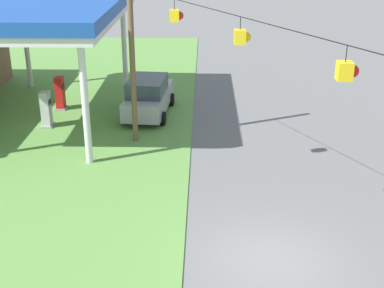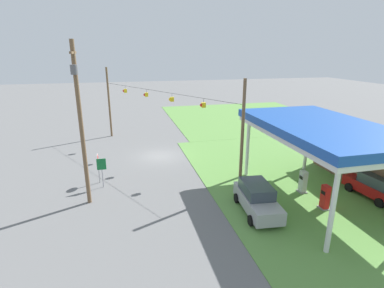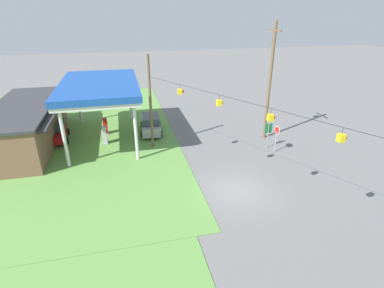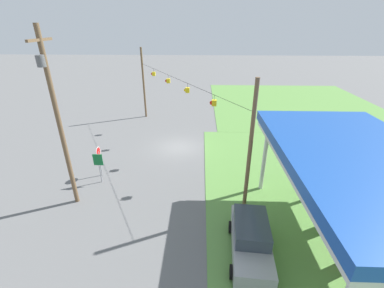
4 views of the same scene
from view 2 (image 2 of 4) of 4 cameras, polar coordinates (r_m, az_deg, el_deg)
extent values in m
plane|color=slate|center=(30.95, -6.01, -2.31)|extent=(160.00, 160.00, 0.00)
cube|color=#5B8E42|center=(50.11, 9.92, 5.16)|extent=(24.00, 24.00, 0.04)
cube|color=silver|center=(22.00, 23.33, 1.87)|extent=(11.91, 6.85, 0.35)
cube|color=#19479E|center=(21.89, 23.47, 3.00)|extent=(12.11, 7.05, 0.55)
cylinder|color=silver|center=(25.74, 10.55, -0.91)|extent=(0.28, 0.28, 4.84)
cylinder|color=silver|center=(17.32, 25.13, -11.68)|extent=(0.28, 0.28, 4.84)
cylinder|color=silver|center=(28.45, 21.03, -0.04)|extent=(0.28, 0.28, 4.84)
cube|color=#333338|center=(24.87, 31.42, -1.59)|extent=(12.60, 0.70, 0.20)
cube|color=gray|center=(24.63, 20.19, -8.50)|extent=(0.71, 0.56, 0.12)
cube|color=silver|center=(24.28, 20.40, -6.65)|extent=(0.55, 0.40, 1.62)
cube|color=black|center=(24.04, 20.05, -6.01)|extent=(0.39, 0.03, 0.24)
cube|color=gray|center=(22.78, 23.76, -11.11)|extent=(0.71, 0.56, 0.12)
cube|color=red|center=(22.40, 24.03, -9.14)|extent=(0.55, 0.40, 1.62)
cube|color=black|center=(22.14, 23.69, -8.48)|extent=(0.39, 0.03, 0.24)
cube|color=#9E9EA3|center=(20.66, 12.32, -10.69)|extent=(4.95, 2.23, 0.88)
cube|color=#333D47|center=(20.54, 12.17, -8.33)|extent=(2.78, 1.91, 0.74)
cylinder|color=black|center=(20.03, 16.37, -13.41)|extent=(0.70, 0.27, 0.68)
cylinder|color=black|center=(19.36, 11.14, -14.15)|extent=(0.70, 0.27, 0.68)
cylinder|color=black|center=(22.41, 13.17, -9.68)|extent=(0.70, 0.27, 0.68)
cylinder|color=black|center=(21.81, 8.48, -10.18)|extent=(0.70, 0.27, 0.68)
cube|color=#AD1414|center=(25.89, 31.38, -7.20)|extent=(4.37, 2.25, 0.75)
cube|color=#333D47|center=(25.47, 32.07, -5.86)|extent=(2.47, 1.92, 0.75)
cylinder|color=black|center=(26.11, 27.75, -7.33)|extent=(0.70, 0.29, 0.68)
cylinder|color=black|center=(27.46, 30.49, -6.58)|extent=(0.70, 0.29, 0.68)
cylinder|color=black|center=(24.62, 32.11, -9.50)|extent=(0.70, 0.29, 0.68)
cylinder|color=#99999E|center=(25.51, -17.32, -4.87)|extent=(0.08, 0.08, 2.10)
cylinder|color=white|center=(25.15, -17.53, -2.65)|extent=(0.80, 0.03, 0.80)
cylinder|color=red|center=(25.15, -17.53, -2.65)|extent=(0.70, 0.03, 0.70)
cylinder|color=gray|center=(24.56, -16.72, -5.31)|extent=(0.07, 0.07, 2.40)
cube|color=#146B33|center=(24.25, -16.88, -3.71)|extent=(0.04, 0.70, 0.90)
cylinder|color=brown|center=(21.09, -20.33, 3.02)|extent=(0.28, 0.28, 11.04)
cube|color=brown|center=(20.53, -21.75, 15.88)|extent=(2.20, 0.14, 0.14)
cylinder|color=#59595B|center=(20.22, -21.55, 13.05)|extent=(0.44, 0.44, 0.60)
cylinder|color=brown|center=(38.51, -15.51, 7.59)|extent=(0.24, 0.24, 8.51)
cylinder|color=brown|center=(22.51, 9.55, 1.39)|extent=(0.24, 0.24, 8.51)
cylinder|color=black|center=(29.40, -6.41, 9.97)|extent=(18.12, 10.02, 0.02)
cylinder|color=black|center=(34.60, -12.59, 10.47)|extent=(0.02, 0.02, 0.35)
cube|color=yellow|center=(34.64, -12.55, 9.86)|extent=(0.32, 0.32, 0.40)
sphere|color=red|center=(34.64, -12.84, 9.84)|extent=(0.28, 0.28, 0.28)
cylinder|color=black|center=(31.11, -8.69, 9.96)|extent=(0.02, 0.02, 0.35)
cube|color=yellow|center=(31.16, -8.66, 9.27)|extent=(0.32, 0.32, 0.40)
sphere|color=red|center=(31.14, -8.97, 9.26)|extent=(0.28, 0.28, 0.28)
cylinder|color=black|center=(27.79, -3.85, 9.26)|extent=(0.02, 0.02, 0.35)
cube|color=yellow|center=(27.85, -3.83, 8.49)|extent=(0.32, 0.32, 0.40)
sphere|color=yellow|center=(27.82, -4.18, 8.48)|extent=(0.28, 0.28, 0.28)
cylinder|color=black|center=(24.73, 2.22, 8.28)|extent=(0.02, 0.02, 0.35)
cube|color=yellow|center=(24.79, 2.21, 7.43)|extent=(0.32, 0.32, 0.40)
sphere|color=red|center=(24.74, 1.82, 7.41)|extent=(0.28, 0.28, 0.28)
camera|label=1|loc=(42.27, -6.09, 15.39)|focal=50.00mm
camera|label=3|loc=(47.28, -0.01, 19.23)|focal=28.00mm
camera|label=4|loc=(8.62, 29.85, 19.74)|focal=24.00mm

